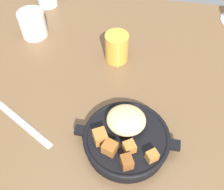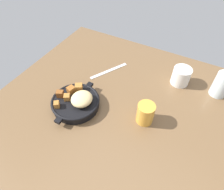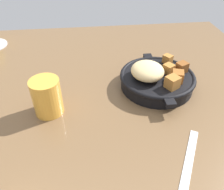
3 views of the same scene
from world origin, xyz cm
name	(u,v)px [view 2 (image 2 of 3)]	position (x,y,z in cm)	size (l,w,h in cm)	color
ground_plane	(109,110)	(0.00, 0.00, -1.20)	(102.69, 98.90, 2.40)	brown
cast_iron_skillet	(76,102)	(5.64, -12.53, 2.87)	(24.59, 20.34, 7.76)	black
butter_knife	(109,71)	(-20.97, -11.64, 0.18)	(21.00, 1.60, 0.36)	silver
ceramic_mug_white	(181,76)	(-29.50, 22.01, 4.20)	(8.28, 8.28, 8.40)	silver
water_glass_tall	(222,85)	(-30.66, 39.09, 5.62)	(7.12, 7.12, 11.24)	silver
juice_glass_amber	(145,113)	(-1.31, 15.59, 4.48)	(6.85, 6.85, 8.95)	gold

